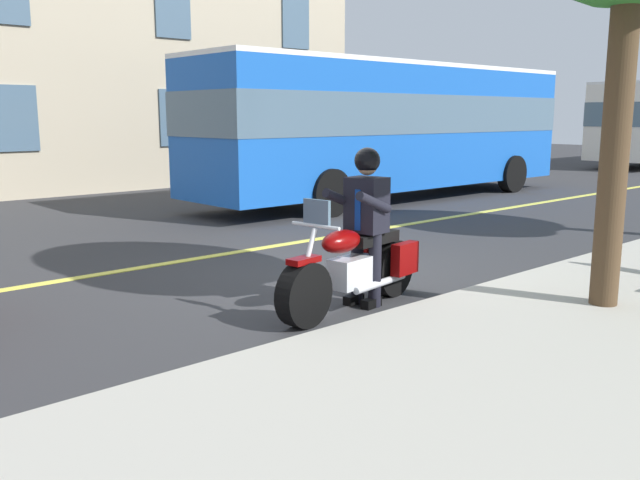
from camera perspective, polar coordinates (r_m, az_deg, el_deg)
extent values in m
plane|color=#333335|center=(8.99, 0.74, -2.88)|extent=(80.00, 80.00, 0.00)
cube|color=#E5DB4C|center=(10.51, -6.69, -0.96)|extent=(60.00, 0.16, 0.01)
cylinder|color=black|center=(6.71, -1.36, -4.63)|extent=(0.68, 0.30, 0.66)
cylinder|color=black|center=(7.91, 5.99, -2.34)|extent=(0.68, 0.30, 0.66)
cube|color=silver|center=(7.29, 2.75, -2.68)|extent=(0.60, 0.36, 0.32)
ellipsoid|color=#720505|center=(7.06, 1.80, -0.12)|extent=(0.60, 0.36, 0.24)
cube|color=black|center=(7.51, 4.37, 0.18)|extent=(0.73, 0.38, 0.12)
cube|color=#720505|center=(7.72, 7.17, -1.55)|extent=(0.41, 0.18, 0.36)
cube|color=#720505|center=(7.96, 4.50, -1.13)|extent=(0.41, 0.18, 0.36)
cylinder|color=silver|center=(6.66, -1.26, -2.35)|extent=(0.35, 0.10, 0.76)
cylinder|color=silver|center=(6.70, -0.38, 1.22)|extent=(0.12, 0.60, 0.04)
cube|color=#720505|center=(6.63, -1.37, -1.71)|extent=(0.38, 0.21, 0.06)
cylinder|color=silver|center=(7.48, 5.10, -3.64)|extent=(0.90, 0.21, 0.08)
cube|color=slate|center=(6.70, -0.27, 2.25)|extent=(0.09, 0.32, 0.28)
cylinder|color=black|center=(7.42, 4.65, -2.47)|extent=(0.14, 0.14, 0.84)
cube|color=black|center=(7.47, 4.34, -5.31)|extent=(0.27, 0.15, 0.10)
cylinder|color=black|center=(7.56, 3.15, -2.21)|extent=(0.14, 0.14, 0.84)
cube|color=black|center=(7.60, 2.86, -5.01)|extent=(0.27, 0.15, 0.10)
cube|color=black|center=(7.37, 3.96, 2.98)|extent=(0.38, 0.44, 0.60)
cube|color=navy|center=(7.24, 3.22, 2.54)|extent=(0.03, 0.07, 0.44)
cylinder|color=black|center=(7.09, 4.57, 3.16)|extent=(0.56, 0.18, 0.28)
cylinder|color=black|center=(7.35, 1.75, 3.45)|extent=(0.56, 0.18, 0.28)
sphere|color=tan|center=(7.32, 4.00, 6.32)|extent=(0.22, 0.22, 0.22)
sphere|color=black|center=(7.32, 4.01, 6.71)|extent=(0.28, 0.28, 0.28)
cube|color=blue|center=(17.02, 6.04, 9.41)|extent=(11.00, 2.50, 2.85)
cube|color=slate|center=(17.02, 6.06, 10.51)|extent=(11.04, 2.52, 0.90)
cube|color=slate|center=(21.43, 16.10, 9.88)|extent=(0.06, 2.40, 1.90)
cube|color=white|center=(17.06, 6.14, 14.37)|extent=(11.00, 2.50, 0.10)
cylinder|color=black|center=(20.61, 10.22, 5.94)|extent=(1.00, 0.30, 1.00)
cylinder|color=black|center=(19.24, 15.89, 5.39)|extent=(1.00, 0.30, 1.00)
cylinder|color=black|center=(15.82, -5.14, 4.72)|extent=(1.00, 0.30, 1.00)
cylinder|color=black|center=(13.98, 0.80, 4.01)|extent=(1.00, 0.30, 1.00)
cylinder|color=black|center=(30.26, 23.25, 6.66)|extent=(1.00, 0.30, 1.00)
cylinder|color=#4C3823|center=(7.40, 23.62, 7.24)|extent=(0.28, 0.28, 3.25)
cube|color=slate|center=(22.72, -2.01, 10.29)|extent=(1.10, 0.06, 1.60)
cube|color=slate|center=(20.13, -11.97, 10.05)|extent=(1.10, 0.06, 1.60)
cube|color=slate|center=(18.29, -24.34, 9.33)|extent=(1.10, 0.06, 1.60)
cube|color=slate|center=(22.90, -2.07, 17.82)|extent=(1.10, 0.06, 1.60)
cube|color=slate|center=(20.34, -12.31, 18.52)|extent=(1.10, 0.06, 1.60)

